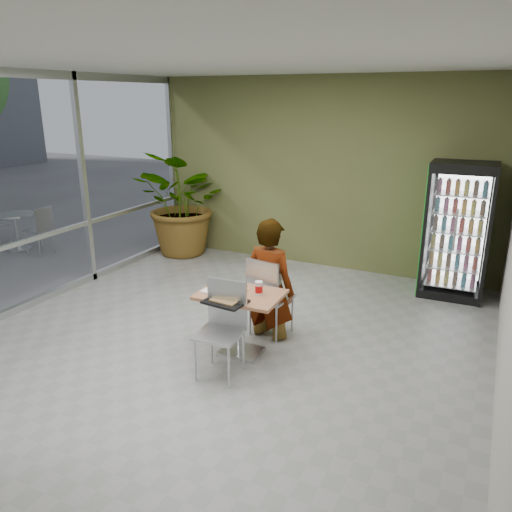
{
  "coord_description": "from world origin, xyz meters",
  "views": [
    {
      "loc": [
        2.76,
        -4.55,
        2.85
      ],
      "look_at": [
        0.22,
        0.64,
        1.0
      ],
      "focal_mm": 35.0,
      "sensor_mm": 36.0,
      "label": 1
    }
  ],
  "objects_px": {
    "chair_near": "(223,320)",
    "beverage_fridge": "(457,231)",
    "cafeteria_tray": "(225,302)",
    "potted_plant": "(185,204)",
    "soda_cup": "(259,288)",
    "seated_woman": "(270,290)",
    "chair_far": "(267,291)",
    "dining_table": "(241,311)"
  },
  "relations": [
    {
      "from": "dining_table",
      "to": "soda_cup",
      "type": "relative_size",
      "value": 6.18
    },
    {
      "from": "chair_far",
      "to": "soda_cup",
      "type": "xyz_separation_m",
      "value": [
        0.12,
        -0.48,
        0.23
      ]
    },
    {
      "from": "chair_near",
      "to": "chair_far",
      "type": "bearing_deg",
      "value": 81.1
    },
    {
      "from": "beverage_fridge",
      "to": "potted_plant",
      "type": "bearing_deg",
      "value": 178.82
    },
    {
      "from": "dining_table",
      "to": "potted_plant",
      "type": "relative_size",
      "value": 0.49
    },
    {
      "from": "cafeteria_tray",
      "to": "potted_plant",
      "type": "bearing_deg",
      "value": 129.39
    },
    {
      "from": "beverage_fridge",
      "to": "potted_plant",
      "type": "relative_size",
      "value": 1.02
    },
    {
      "from": "cafeteria_tray",
      "to": "beverage_fridge",
      "type": "height_order",
      "value": "beverage_fridge"
    },
    {
      "from": "soda_cup",
      "to": "cafeteria_tray",
      "type": "xyz_separation_m",
      "value": [
        -0.22,
        -0.37,
        -0.06
      ]
    },
    {
      "from": "chair_far",
      "to": "soda_cup",
      "type": "height_order",
      "value": "chair_far"
    },
    {
      "from": "chair_near",
      "to": "beverage_fridge",
      "type": "bearing_deg",
      "value": 55.3
    },
    {
      "from": "chair_far",
      "to": "beverage_fridge",
      "type": "height_order",
      "value": "beverage_fridge"
    },
    {
      "from": "chair_near",
      "to": "beverage_fridge",
      "type": "xyz_separation_m",
      "value": [
        1.97,
        3.41,
        0.39
      ]
    },
    {
      "from": "soda_cup",
      "to": "beverage_fridge",
      "type": "xyz_separation_m",
      "value": [
        1.78,
        2.94,
        0.17
      ]
    },
    {
      "from": "dining_table",
      "to": "chair_near",
      "type": "height_order",
      "value": "chair_near"
    },
    {
      "from": "potted_plant",
      "to": "cafeteria_tray",
      "type": "bearing_deg",
      "value": -50.61
    },
    {
      "from": "seated_woman",
      "to": "chair_near",
      "type": "bearing_deg",
      "value": 93.21
    },
    {
      "from": "dining_table",
      "to": "potted_plant",
      "type": "xyz_separation_m",
      "value": [
        -2.71,
        2.96,
        0.44
      ]
    },
    {
      "from": "chair_far",
      "to": "chair_near",
      "type": "relative_size",
      "value": 1.0
    },
    {
      "from": "cafeteria_tray",
      "to": "beverage_fridge",
      "type": "xyz_separation_m",
      "value": [
        2.0,
        3.31,
        0.23
      ]
    },
    {
      "from": "dining_table",
      "to": "seated_woman",
      "type": "height_order",
      "value": "seated_woman"
    },
    {
      "from": "seated_woman",
      "to": "potted_plant",
      "type": "height_order",
      "value": "potted_plant"
    },
    {
      "from": "seated_woman",
      "to": "cafeteria_tray",
      "type": "bearing_deg",
      "value": 90.8
    },
    {
      "from": "seated_woman",
      "to": "soda_cup",
      "type": "height_order",
      "value": "seated_woman"
    },
    {
      "from": "chair_near",
      "to": "seated_woman",
      "type": "bearing_deg",
      "value": 80.49
    },
    {
      "from": "dining_table",
      "to": "seated_woman",
      "type": "xyz_separation_m",
      "value": [
        0.1,
        0.58,
        0.06
      ]
    },
    {
      "from": "chair_far",
      "to": "chair_near",
      "type": "height_order",
      "value": "chair_near"
    },
    {
      "from": "dining_table",
      "to": "beverage_fridge",
      "type": "height_order",
      "value": "beverage_fridge"
    },
    {
      "from": "chair_near",
      "to": "seated_woman",
      "type": "xyz_separation_m",
      "value": [
        0.08,
        1.0,
        0.0
      ]
    },
    {
      "from": "chair_near",
      "to": "cafeteria_tray",
      "type": "xyz_separation_m",
      "value": [
        -0.03,
        0.1,
        0.17
      ]
    },
    {
      "from": "soda_cup",
      "to": "cafeteria_tray",
      "type": "bearing_deg",
      "value": -120.94
    },
    {
      "from": "chair_near",
      "to": "beverage_fridge",
      "type": "relative_size",
      "value": 0.51
    },
    {
      "from": "chair_near",
      "to": "soda_cup",
      "type": "xyz_separation_m",
      "value": [
        0.19,
        0.47,
        0.23
      ]
    },
    {
      "from": "chair_far",
      "to": "seated_woman",
      "type": "height_order",
      "value": "seated_woman"
    },
    {
      "from": "cafeteria_tray",
      "to": "potted_plant",
      "type": "relative_size",
      "value": 0.23
    },
    {
      "from": "potted_plant",
      "to": "chair_far",
      "type": "bearing_deg",
      "value": -41.09
    },
    {
      "from": "soda_cup",
      "to": "cafeteria_tray",
      "type": "distance_m",
      "value": 0.43
    },
    {
      "from": "seated_woman",
      "to": "potted_plant",
      "type": "relative_size",
      "value": 0.92
    },
    {
      "from": "soda_cup",
      "to": "chair_far",
      "type": "bearing_deg",
      "value": 104.15
    },
    {
      "from": "chair_near",
      "to": "dining_table",
      "type": "bearing_deg",
      "value": 87.17
    },
    {
      "from": "chair_far",
      "to": "cafeteria_tray",
      "type": "bearing_deg",
      "value": 91.32
    },
    {
      "from": "cafeteria_tray",
      "to": "potted_plant",
      "type": "xyz_separation_m",
      "value": [
        -2.69,
        3.28,
        0.21
      ]
    }
  ]
}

